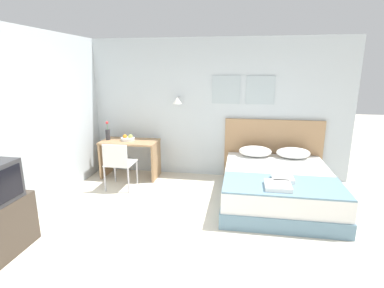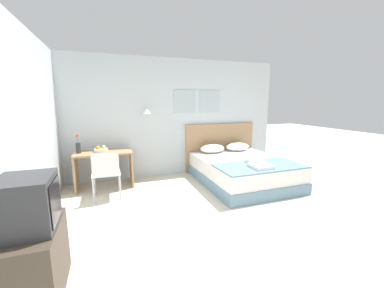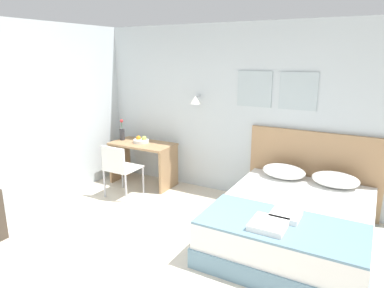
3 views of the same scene
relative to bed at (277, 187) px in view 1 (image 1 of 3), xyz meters
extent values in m
plane|color=beige|center=(-1.27, -1.78, -0.25)|extent=(24.00, 24.00, 0.00)
cube|color=silver|center=(-1.27, 1.12, 1.07)|extent=(5.34, 0.06, 2.65)
cube|color=#A8B7BC|center=(-0.92, 1.08, 1.45)|extent=(0.52, 0.02, 0.52)
cube|color=#A8B7BC|center=(-0.29, 1.08, 1.45)|extent=(0.52, 0.02, 0.52)
cylinder|color=#B2B2B7|center=(-1.82, 1.01, 1.30)|extent=(0.02, 0.16, 0.02)
cone|color=white|center=(-1.82, 0.92, 1.25)|extent=(0.17, 0.17, 0.12)
cube|color=#66899E|center=(0.00, 0.00, -0.14)|extent=(1.70, 2.06, 0.22)
cube|color=white|center=(0.00, 0.00, 0.11)|extent=(1.66, 2.02, 0.29)
cube|color=#A87F56|center=(0.00, 1.06, 0.33)|extent=(1.82, 0.06, 1.16)
ellipsoid|color=white|center=(-0.34, 0.79, 0.36)|extent=(0.59, 0.38, 0.20)
ellipsoid|color=white|center=(0.34, 0.79, 0.36)|extent=(0.59, 0.38, 0.20)
cube|color=#66899E|center=(0.00, -0.60, 0.27)|extent=(1.65, 0.82, 0.02)
cube|color=white|center=(0.01, -0.45, 0.31)|extent=(0.29, 0.30, 0.06)
cube|color=white|center=(-0.09, -0.74, 0.31)|extent=(0.34, 0.35, 0.06)
cube|color=#A87F56|center=(-2.73, 0.72, 0.46)|extent=(1.08, 0.58, 0.03)
cube|color=#A87F56|center=(-3.25, 0.72, 0.09)|extent=(0.04, 0.53, 0.69)
cube|color=#A87F56|center=(-2.21, 0.72, 0.09)|extent=(0.04, 0.53, 0.69)
cube|color=white|center=(-2.70, 0.17, 0.20)|extent=(0.47, 0.47, 0.02)
cube|color=white|center=(-2.70, -0.06, 0.40)|extent=(0.43, 0.03, 0.38)
cylinder|color=#B7B7BC|center=(-2.91, 0.38, -0.03)|extent=(0.03, 0.03, 0.45)
cylinder|color=#B7B7BC|center=(-2.48, 0.38, -0.03)|extent=(0.03, 0.03, 0.45)
cylinder|color=#B7B7BC|center=(-2.91, -0.05, -0.03)|extent=(0.03, 0.03, 0.45)
cylinder|color=#B7B7BC|center=(-2.48, -0.05, -0.03)|extent=(0.03, 0.03, 0.45)
cylinder|color=silver|center=(-2.77, 0.74, 0.50)|extent=(0.27, 0.27, 0.05)
sphere|color=#B2C156|center=(-2.72, 0.76, 0.55)|extent=(0.09, 0.09, 0.09)
sphere|color=orange|center=(-2.83, 0.74, 0.55)|extent=(0.08, 0.08, 0.08)
cylinder|color=#333338|center=(-3.17, 0.73, 0.58)|extent=(0.09, 0.09, 0.20)
cylinder|color=#3D7538|center=(-3.17, 0.73, 0.75)|extent=(0.01, 0.01, 0.14)
sphere|color=#DB3838|center=(-3.17, 0.73, 0.82)|extent=(0.06, 0.06, 0.06)
cube|color=#3D3328|center=(-3.30, -1.94, 0.07)|extent=(0.43, 0.75, 0.64)
cube|color=black|center=(-3.09, -1.94, 0.62)|extent=(0.01, 0.38, 0.36)
camera|label=1|loc=(-0.61, -4.62, 1.85)|focal=28.00mm
camera|label=2|loc=(-2.63, -4.14, 1.46)|focal=22.00mm
camera|label=3|loc=(0.73, -3.78, 1.95)|focal=32.00mm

